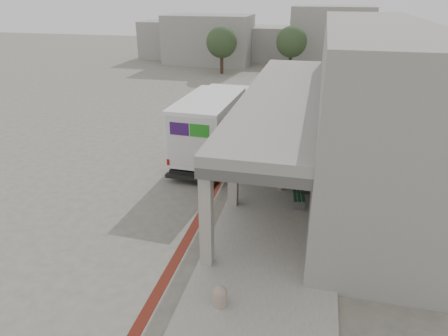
# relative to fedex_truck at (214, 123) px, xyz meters

# --- Properties ---
(ground) EXTENTS (120.00, 120.00, 0.00)m
(ground) POSITION_rel_fedex_truck_xyz_m (0.04, -5.73, -1.80)
(ground) COLOR #656257
(ground) RESTS_ON ground
(bike_lane_stripe) EXTENTS (0.35, 40.00, 0.01)m
(bike_lane_stripe) POSITION_rel_fedex_truck_xyz_m (1.04, -3.73, -1.80)
(bike_lane_stripe) COLOR #501810
(bike_lane_stripe) RESTS_ON ground
(sidewalk) EXTENTS (4.40, 28.00, 0.12)m
(sidewalk) POSITION_rel_fedex_truck_xyz_m (4.04, -5.73, -1.74)
(sidewalk) COLOR gray
(sidewalk) RESTS_ON ground
(transit_building) EXTENTS (7.60, 17.00, 7.00)m
(transit_building) POSITION_rel_fedex_truck_xyz_m (6.87, -1.23, 1.60)
(transit_building) COLOR gray
(transit_building) RESTS_ON ground
(distant_backdrop) EXTENTS (28.00, 10.00, 6.50)m
(distant_backdrop) POSITION_rel_fedex_truck_xyz_m (-2.81, 30.16, 0.90)
(distant_backdrop) COLOR gray
(distant_backdrop) RESTS_ON ground
(tree_left) EXTENTS (3.20, 3.20, 4.80)m
(tree_left) POSITION_rel_fedex_truck_xyz_m (-4.96, 22.27, 1.38)
(tree_left) COLOR #38281C
(tree_left) RESTS_ON ground
(tree_mid) EXTENTS (3.20, 3.20, 4.80)m
(tree_mid) POSITION_rel_fedex_truck_xyz_m (2.04, 24.27, 1.38)
(tree_mid) COLOR #38281C
(tree_mid) RESTS_ON ground
(tree_right) EXTENTS (3.20, 3.20, 4.80)m
(tree_right) POSITION_rel_fedex_truck_xyz_m (10.04, 23.27, 1.38)
(tree_right) COLOR #38281C
(tree_right) RESTS_ON ground
(fedex_truck) EXTENTS (2.81, 8.03, 3.38)m
(fedex_truck) POSITION_rel_fedex_truck_xyz_m (0.00, 0.00, 0.00)
(fedex_truck) COLOR black
(fedex_truck) RESTS_ON ground
(bench) EXTENTS (0.68, 2.10, 0.48)m
(bench) POSITION_rel_fedex_truck_xyz_m (4.73, -4.27, -1.33)
(bench) COLOR slate
(bench) RESTS_ON sidewalk
(bollard_near) EXTENTS (0.42, 0.42, 0.62)m
(bollard_near) POSITION_rel_fedex_truck_xyz_m (2.99, -10.99, -1.37)
(bollard_near) COLOR tan
(bollard_near) RESTS_ON sidewalk
(bollard_far) EXTENTS (0.36, 0.36, 0.53)m
(bollard_far) POSITION_rel_fedex_truck_xyz_m (3.94, -3.47, -1.41)
(bollard_far) COLOR gray
(bollard_far) RESTS_ON sidewalk
(utility_cabinet) EXTENTS (0.43, 0.56, 0.92)m
(utility_cabinet) POSITION_rel_fedex_truck_xyz_m (5.04, -2.01, -1.22)
(utility_cabinet) COLOR slate
(utility_cabinet) RESTS_ON sidewalk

